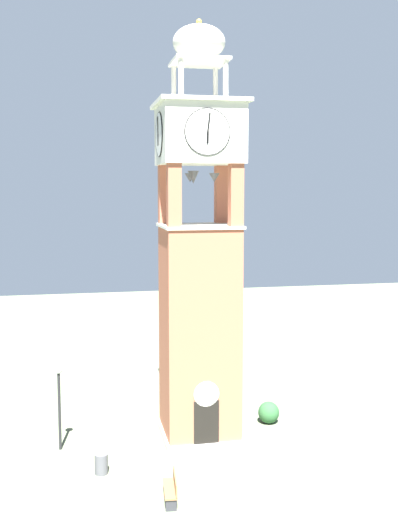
# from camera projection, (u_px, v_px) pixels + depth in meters

# --- Properties ---
(ground) EXTENTS (80.00, 80.00, 0.00)m
(ground) POSITION_uv_depth(u_px,v_px,m) (199.00, 436.00, 28.05)
(ground) COLOR #5B664C
(clock_tower) EXTENTS (3.80, 3.80, 18.45)m
(clock_tower) POSITION_uv_depth(u_px,v_px,m) (199.00, 273.00, 27.21)
(clock_tower) COLOR #AD5B42
(clock_tower) RESTS_ON ground
(park_bench) EXTENTS (0.59, 1.63, 0.95)m
(park_bench) POSITION_uv_depth(u_px,v_px,m) (172.00, 488.00, 22.25)
(park_bench) COLOR brown
(park_bench) RESTS_ON ground
(lamp_post) EXTENTS (0.36, 0.36, 3.75)m
(lamp_post) POSITION_uv_depth(u_px,v_px,m) (59.00, 391.00, 26.40)
(lamp_post) COLOR black
(lamp_post) RESTS_ON ground
(trash_bin) EXTENTS (0.52, 0.52, 0.80)m
(trash_bin) POSITION_uv_depth(u_px,v_px,m) (101.00, 464.00, 24.37)
(trash_bin) COLOR #4C4C51
(trash_bin) RESTS_ON ground
(shrub_near_entry) EXTENTS (1.01, 1.01, 1.04)m
(shrub_near_entry) POSITION_uv_depth(u_px,v_px,m) (269.00, 412.00, 29.62)
(shrub_near_entry) COLOR #28562D
(shrub_near_entry) RESTS_ON ground
(shrub_left_of_tower) EXTENTS (0.81, 0.81, 0.80)m
(shrub_left_of_tower) POSITION_uv_depth(u_px,v_px,m) (203.00, 410.00, 30.22)
(shrub_left_of_tower) COLOR #28562D
(shrub_left_of_tower) RESTS_ON ground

